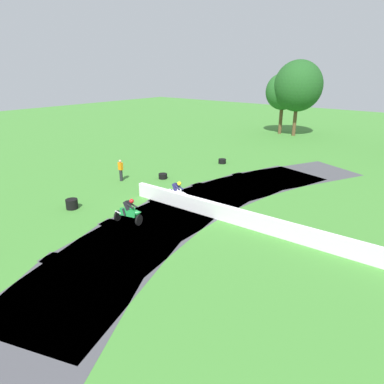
# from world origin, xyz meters

# --- Properties ---
(ground_plane) EXTENTS (120.00, 120.00, 0.00)m
(ground_plane) POSITION_xyz_m (0.00, 0.00, 0.00)
(ground_plane) COLOR #428433
(track_asphalt) EXTENTS (10.20, 32.62, 0.01)m
(track_asphalt) POSITION_xyz_m (1.17, 0.03, 0.00)
(track_asphalt) COLOR #47474C
(track_asphalt) RESTS_ON ground
(safety_barrier) EXTENTS (19.35, 0.82, 0.90)m
(safety_barrier) POSITION_xyz_m (5.88, 0.16, 0.45)
(safety_barrier) COLOR white
(safety_barrier) RESTS_ON ground
(motorcycle_lead_white) EXTENTS (1.68, 0.84, 1.43)m
(motorcycle_lead_white) POSITION_xyz_m (-1.12, 0.52, 0.64)
(motorcycle_lead_white) COLOR black
(motorcycle_lead_white) RESTS_ON ground
(motorcycle_chase_green) EXTENTS (1.68, 1.06, 1.43)m
(motorcycle_chase_green) POSITION_xyz_m (-1.08, -3.43, 0.65)
(motorcycle_chase_green) COLOR black
(motorcycle_chase_green) RESTS_ON ground
(tire_stack_near) EXTENTS (0.67, 0.67, 0.40)m
(tire_stack_near) POSITION_xyz_m (-4.29, 10.20, 0.20)
(tire_stack_near) COLOR black
(tire_stack_near) RESTS_ON ground
(tire_stack_mid_a) EXTENTS (0.65, 0.65, 0.40)m
(tire_stack_mid_a) POSITION_xyz_m (-5.27, 3.57, 0.20)
(tire_stack_mid_a) COLOR black
(tire_stack_mid_a) RESTS_ON ground
(tire_stack_mid_b) EXTENTS (0.72, 0.72, 0.60)m
(tire_stack_mid_b) POSITION_xyz_m (-5.35, -4.31, 0.30)
(tire_stack_mid_b) COLOR black
(tire_stack_mid_b) RESTS_ON ground
(track_marshal) EXTENTS (0.34, 0.24, 1.63)m
(track_marshal) POSITION_xyz_m (-7.34, 1.20, 0.82)
(track_marshal) COLOR #232328
(track_marshal) RESTS_ON ground
(tree_far_left) EXTENTS (4.26, 4.26, 7.47)m
(tree_far_left) POSITION_xyz_m (-7.00, 27.21, 5.21)
(tree_far_left) COLOR brown
(tree_far_left) RESTS_ON ground
(tree_mid_rise) EXTENTS (5.73, 5.73, 8.99)m
(tree_mid_rise) POSITION_xyz_m (-5.00, 26.98, 5.97)
(tree_mid_rise) COLOR brown
(tree_mid_rise) RESTS_ON ground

